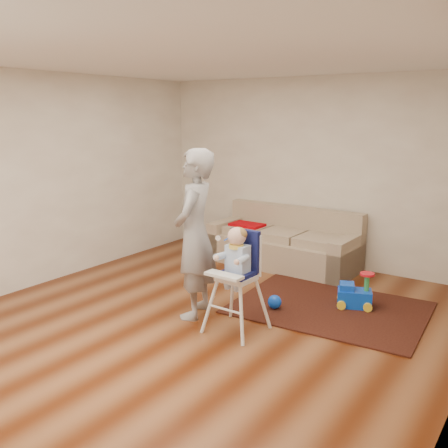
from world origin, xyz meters
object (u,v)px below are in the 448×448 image
Objects in this scene: sofa at (283,238)px; ride_on_toy at (355,289)px; side_table at (235,241)px; high_chair at (237,281)px; adult at (195,234)px; toy_ball at (275,302)px.

sofa reaches higher than ride_on_toy.
sofa reaches higher than side_table.
adult is at bearing 172.80° from high_chair.
ride_on_toy is at bearing -32.80° from sofa.
adult reaches higher than high_chair.
sofa is at bearing 123.85° from ride_on_toy.
adult is at bearing -137.31° from toy_ball.
sofa is 5.26× the size of ride_on_toy.
ride_on_toy is 0.38× the size of high_chair.
high_chair is (0.67, -2.27, 0.11)m from sofa.
side_table is 1.23× the size of ride_on_toy.
ride_on_toy is 2.63× the size of toy_ball.
adult is (0.90, -2.16, 0.66)m from side_table.
side_table is at bearing 134.97° from ride_on_toy.
sofa is 4.26× the size of side_table.
toy_ball is at bearing -44.89° from side_table.
ride_on_toy is at bearing 111.27° from adult.
toy_ball is 0.09× the size of adult.
ride_on_toy is 1.52m from high_chair.
side_table reaches higher than ride_on_toy.
adult reaches higher than ride_on_toy.
high_chair reaches higher than sofa.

